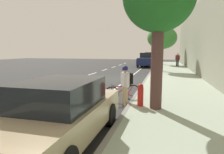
{
  "coord_description": "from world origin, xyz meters",
  "views": [
    {
      "loc": [
        3.49,
        -15.2,
        2.21
      ],
      "look_at": [
        1.62,
        -8.05,
        1.23
      ],
      "focal_mm": 31.71,
      "sensor_mm": 36.0,
      "label": 1
    }
  ],
  "objects_px": {
    "street_tree_far_end": "(162,38)",
    "pedestrian_on_phone": "(178,59)",
    "parked_suv_white_mid": "(151,58)",
    "parked_pickup_dark_blue_second": "(146,60)",
    "bicycle_at_curb": "(122,93)",
    "street_tree_corner": "(163,37)",
    "fire_hydrant": "(141,95)",
    "parked_sedan_tan_nearest": "(62,112)",
    "cyclist_with_backpack": "(126,81)"
  },
  "relations": [
    {
      "from": "parked_sedan_tan_nearest",
      "to": "parked_pickup_dark_blue_second",
      "type": "relative_size",
      "value": 0.83
    },
    {
      "from": "parked_suv_white_mid",
      "to": "cyclist_with_backpack",
      "type": "bearing_deg",
      "value": -88.54
    },
    {
      "from": "pedestrian_on_phone",
      "to": "fire_hydrant",
      "type": "relative_size",
      "value": 2.07
    },
    {
      "from": "street_tree_corner",
      "to": "fire_hydrant",
      "type": "relative_size",
      "value": 6.83
    },
    {
      "from": "bicycle_at_curb",
      "to": "fire_hydrant",
      "type": "height_order",
      "value": "fire_hydrant"
    },
    {
      "from": "cyclist_with_backpack",
      "to": "fire_hydrant",
      "type": "relative_size",
      "value": 1.93
    },
    {
      "from": "parked_suv_white_mid",
      "to": "street_tree_far_end",
      "type": "xyz_separation_m",
      "value": [
        1.93,
        -14.28,
        2.44
      ]
    },
    {
      "from": "parked_sedan_tan_nearest",
      "to": "cyclist_with_backpack",
      "type": "xyz_separation_m",
      "value": [
        0.86,
        3.71,
        0.23
      ]
    },
    {
      "from": "parked_pickup_dark_blue_second",
      "to": "parked_sedan_tan_nearest",
      "type": "bearing_deg",
      "value": -89.72
    },
    {
      "from": "street_tree_far_end",
      "to": "fire_hydrant",
      "type": "bearing_deg",
      "value": -92.4
    },
    {
      "from": "street_tree_far_end",
      "to": "fire_hydrant",
      "type": "height_order",
      "value": "street_tree_far_end"
    },
    {
      "from": "parked_sedan_tan_nearest",
      "to": "street_tree_far_end",
      "type": "xyz_separation_m",
      "value": [
        2.09,
        16.54,
        2.72
      ]
    },
    {
      "from": "cyclist_with_backpack",
      "to": "fire_hydrant",
      "type": "bearing_deg",
      "value": -41.57
    },
    {
      "from": "street_tree_corner",
      "to": "pedestrian_on_phone",
      "type": "xyz_separation_m",
      "value": [
        2.01,
        -3.41,
        -3.13
      ]
    },
    {
      "from": "street_tree_far_end",
      "to": "cyclist_with_backpack",
      "type": "bearing_deg",
      "value": -95.5
    },
    {
      "from": "street_tree_corner",
      "to": "fire_hydrant",
      "type": "bearing_deg",
      "value": -91.35
    },
    {
      "from": "parked_sedan_tan_nearest",
      "to": "pedestrian_on_phone",
      "type": "distance_m",
      "value": 23.95
    },
    {
      "from": "street_tree_corner",
      "to": "parked_pickup_dark_blue_second",
      "type": "bearing_deg",
      "value": -127.22
    },
    {
      "from": "bicycle_at_curb",
      "to": "street_tree_corner",
      "type": "distance_m",
      "value": 23.23
    },
    {
      "from": "street_tree_far_end",
      "to": "street_tree_corner",
      "type": "xyz_separation_m",
      "value": [
        -0.0,
        10.46,
        0.82
      ]
    },
    {
      "from": "parked_pickup_dark_blue_second",
      "to": "street_tree_corner",
      "type": "distance_m",
      "value": 4.98
    },
    {
      "from": "parked_suv_white_mid",
      "to": "street_tree_corner",
      "type": "xyz_separation_m",
      "value": [
        1.93,
        -3.82,
        3.26
      ]
    },
    {
      "from": "bicycle_at_curb",
      "to": "street_tree_corner",
      "type": "bearing_deg",
      "value": 86.35
    },
    {
      "from": "cyclist_with_backpack",
      "to": "parked_suv_white_mid",
      "type": "bearing_deg",
      "value": 91.46
    },
    {
      "from": "cyclist_with_backpack",
      "to": "pedestrian_on_phone",
      "type": "relative_size",
      "value": 0.93
    },
    {
      "from": "parked_suv_white_mid",
      "to": "parked_sedan_tan_nearest",
      "type": "bearing_deg",
      "value": -90.31
    },
    {
      "from": "cyclist_with_backpack",
      "to": "street_tree_far_end",
      "type": "relative_size",
      "value": 0.36
    },
    {
      "from": "parked_pickup_dark_blue_second",
      "to": "street_tree_far_end",
      "type": "bearing_deg",
      "value": -73.67
    },
    {
      "from": "parked_pickup_dark_blue_second",
      "to": "pedestrian_on_phone",
      "type": "distance_m",
      "value": 4.26
    },
    {
      "from": "bicycle_at_curb",
      "to": "pedestrian_on_phone",
      "type": "bearing_deg",
      "value": 79.87
    },
    {
      "from": "parked_sedan_tan_nearest",
      "to": "parked_pickup_dark_blue_second",
      "type": "height_order",
      "value": "parked_pickup_dark_blue_second"
    },
    {
      "from": "fire_hydrant",
      "to": "street_tree_far_end",
      "type": "bearing_deg",
      "value": 87.6
    },
    {
      "from": "parked_sedan_tan_nearest",
      "to": "bicycle_at_curb",
      "type": "height_order",
      "value": "parked_sedan_tan_nearest"
    },
    {
      "from": "bicycle_at_curb",
      "to": "parked_suv_white_mid",
      "type": "bearing_deg",
      "value": 91.01
    },
    {
      "from": "street_tree_far_end",
      "to": "pedestrian_on_phone",
      "type": "distance_m",
      "value": 7.69
    },
    {
      "from": "pedestrian_on_phone",
      "to": "street_tree_far_end",
      "type": "bearing_deg",
      "value": -105.95
    },
    {
      "from": "bicycle_at_curb",
      "to": "pedestrian_on_phone",
      "type": "xyz_separation_m",
      "value": [
        3.47,
        19.44,
        0.77
      ]
    },
    {
      "from": "cyclist_with_backpack",
      "to": "street_tree_corner",
      "type": "height_order",
      "value": "street_tree_corner"
    },
    {
      "from": "cyclist_with_backpack",
      "to": "street_tree_far_end",
      "type": "bearing_deg",
      "value": 84.5
    },
    {
      "from": "fire_hydrant",
      "to": "pedestrian_on_phone",
      "type": "bearing_deg",
      "value": 82.83
    },
    {
      "from": "parked_pickup_dark_blue_second",
      "to": "parked_suv_white_mid",
      "type": "xyz_separation_m",
      "value": [
        0.28,
        6.73,
        0.13
      ]
    },
    {
      "from": "bicycle_at_curb",
      "to": "street_tree_far_end",
      "type": "bearing_deg",
      "value": 83.29
    },
    {
      "from": "parked_pickup_dark_blue_second",
      "to": "bicycle_at_curb",
      "type": "height_order",
      "value": "parked_pickup_dark_blue_second"
    },
    {
      "from": "parked_sedan_tan_nearest",
      "to": "street_tree_corner",
      "type": "distance_m",
      "value": 27.31
    },
    {
      "from": "parked_pickup_dark_blue_second",
      "to": "street_tree_far_end",
      "type": "relative_size",
      "value": 1.19
    },
    {
      "from": "parked_suv_white_mid",
      "to": "parked_pickup_dark_blue_second",
      "type": "bearing_deg",
      "value": -92.41
    },
    {
      "from": "parked_sedan_tan_nearest",
      "to": "pedestrian_on_phone",
      "type": "height_order",
      "value": "pedestrian_on_phone"
    },
    {
      "from": "bicycle_at_curb",
      "to": "parked_pickup_dark_blue_second",
      "type": "bearing_deg",
      "value": 92.16
    },
    {
      "from": "parked_suv_white_mid",
      "to": "bicycle_at_curb",
      "type": "relative_size",
      "value": 3.37
    },
    {
      "from": "parked_suv_white_mid",
      "to": "cyclist_with_backpack",
      "type": "height_order",
      "value": "parked_suv_white_mid"
    }
  ]
}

